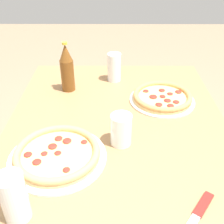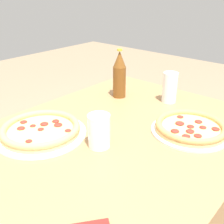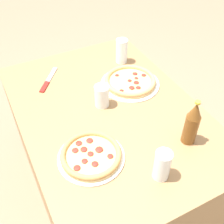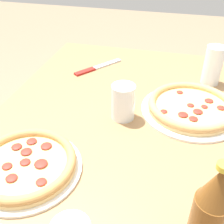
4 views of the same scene
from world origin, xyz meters
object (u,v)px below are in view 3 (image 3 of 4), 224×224
Objects in this scene: pizza_salami at (130,81)px; glass_iced_tea at (102,96)px; pizza_pepperoni at (91,155)px; beer_bottle at (192,123)px; glass_mango_juice at (122,52)px; knife at (48,81)px; glass_water at (162,166)px.

pizza_salami is 0.23m from glass_iced_tea.
pizza_pepperoni is 1.23× the size of beer_bottle.
glass_mango_juice is at bearing 137.88° from glass_iced_tea.
knife is at bearing -149.22° from beer_bottle.
pizza_pepperoni is at bearing -33.22° from glass_iced_tea.
pizza_salami is 0.46m from knife.
glass_iced_tea is 0.83× the size of glass_water.
pizza_salami is at bearing 132.87° from pizza_pepperoni.
glass_iced_tea reaches higher than knife.
glass_mango_juice is 0.73× the size of knife.
glass_mango_juice is at bearing 141.92° from pizza_pepperoni.
glass_iced_tea is at bearing 146.78° from pizza_pepperoni.
pizza_pepperoni is 1.94× the size of glass_mango_juice.
glass_water is (0.21, 0.21, 0.04)m from pizza_pepperoni.
glass_mango_juice reaches higher than glass_iced_tea.
pizza_pepperoni is at bearing -0.24° from knife.
glass_iced_tea is at bearing 30.36° from knife.
pizza_salami is at bearing 111.49° from glass_iced_tea.
glass_mango_juice is 0.63× the size of beer_bottle.
knife is (-0.32, -0.19, -0.05)m from glass_iced_tea.
glass_water is (0.49, 0.02, 0.01)m from glass_iced_tea.
glass_mango_juice reaches higher than glass_water.
beer_bottle is at bearing 30.78° from knife.
glass_water reaches higher than knife.
glass_water is 0.94× the size of glass_mango_juice.
glass_water reaches higher than pizza_salami.
glass_iced_tea is at bearing -68.51° from pizza_salami.
pizza_pepperoni reaches higher than knife.
beer_bottle is (-0.10, 0.22, 0.05)m from glass_water.
glass_iced_tea is 0.50× the size of beer_bottle.
glass_iced_tea is 0.46m from beer_bottle.
glass_water is 0.84m from knife.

